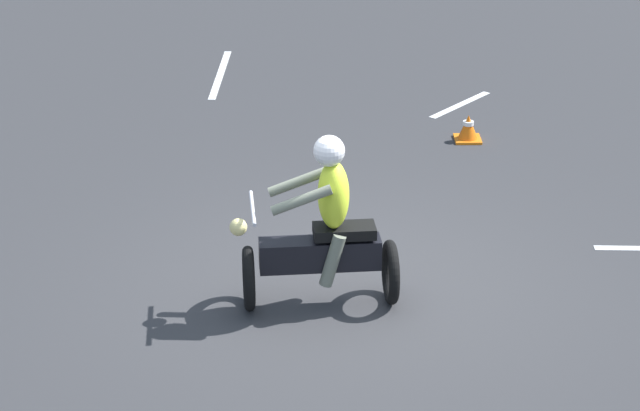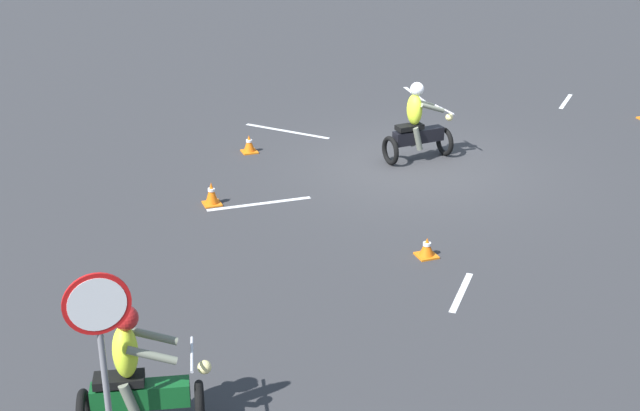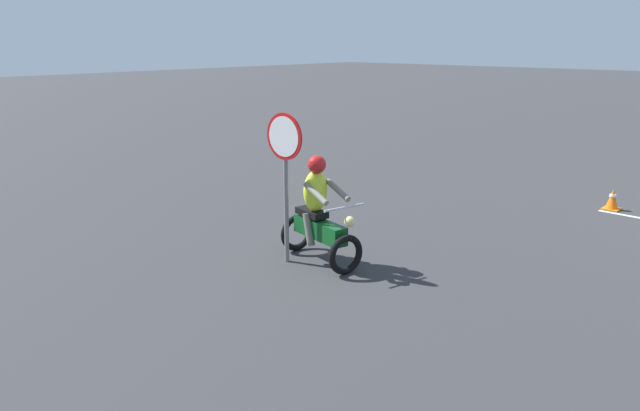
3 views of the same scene
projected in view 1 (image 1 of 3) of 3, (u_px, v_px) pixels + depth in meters
name	position (u px, v px, depth m)	size (l,w,h in m)	color
ground_plane	(345.00, 286.00, 11.80)	(120.00, 120.00, 0.00)	#333335
motorcycle_rider_foreground	(324.00, 233.00, 11.18)	(1.54, 0.75, 1.66)	black
traffic_cone_near_right	(468.00, 128.00, 15.15)	(0.32, 0.32, 0.33)	orange
lane_stripe_ne	(460.00, 105.00, 16.36)	(0.10, 1.28, 0.01)	silver
lane_stripe_n	(220.00, 74.00, 17.49)	(0.10, 2.11, 0.01)	silver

